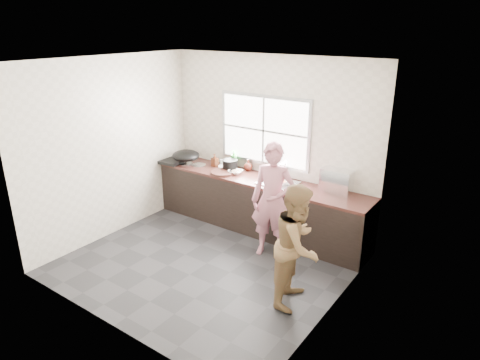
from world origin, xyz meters
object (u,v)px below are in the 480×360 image
Objects in this scene: person_side at (298,245)px; bottle_brown_short at (248,165)px; bottle_brown_tall at (215,161)px; wok at (186,156)px; bottle_green at (234,159)px; bowl_held at (290,190)px; bowl_crabs at (281,183)px; pot_lid_left at (186,163)px; pot_lid_right at (199,165)px; dish_rack at (338,180)px; woman at (273,205)px; glass_jar at (222,162)px; cutting_board at (223,173)px; burner at (172,161)px; black_pot at (230,165)px; bowl_mince at (235,172)px; plate_food at (225,166)px.

person_side is 8.59× the size of bottle_brown_short.
person_side is 7.52× the size of bottle_brown_tall.
wok reaches higher than bottle_brown_short.
bowl_held is at bearing -18.60° from bottle_green.
bowl_crabs is 1.84m from pot_lid_left.
pot_lid_right is (0.22, 0.07, -0.14)m from wok.
dish_rack is (2.59, 0.33, 0.01)m from wok.
glass_jar is at bearing 136.44° from woman.
bottle_green is at bearing 131.72° from woman.
pot_lid_left is (-2.01, 0.46, 0.10)m from woman.
cutting_board is 1.26m from bowl_held.
person_side reaches higher than pot_lid_right.
bottle_brown_tall reaches higher than burner.
woman reaches higher than black_pot.
black_pot is 0.29m from bottle_brown_short.
bottle_brown_tall is at bearing -166.49° from bottle_brown_short.
cutting_board is 4.30× the size of glass_jar.
bowl_held is 1.63m from bottle_brown_tall.
bowl_mince is at bearing 1.17° from pot_lid_right.
bowl_mince reaches higher than cutting_board.
glass_jar is at bearing 152.07° from bowl_mince.
person_side reaches higher than bottle_green.
plate_food is at bearing -178.54° from dish_rack.
glass_jar is (-0.47, 0.25, 0.02)m from bowl_mince.
bottle_brown_tall is at bearing -104.91° from glass_jar.
dish_rack is at bearing 18.40° from bowl_crabs.
plate_food is 1.08× the size of pot_lid_left.
pot_lid_left is at bearing -168.81° from black_pot.
bowl_held is at bearing -36.13° from bowl_crabs.
cutting_board is at bearing 49.90° from person_side.
bottle_green is at bearing 97.05° from cutting_board.
dish_rack reaches higher than bottle_brown_tall.
person_side reaches higher than bowl_mince.
bowl_mince is 0.99m from wok.
bowl_mince is at bearing 179.40° from bowl_crabs.
dish_rack is (1.78, 0.37, 0.14)m from cutting_board.
dish_rack is at bearing 0.00° from bottle_brown_short.
person_side is 2.31m from cutting_board.
plate_food is 1.41× the size of bottle_brown_short.
bowl_held is at bearing -9.96° from bowl_mince.
pot_lid_left is 0.24m from pot_lid_right.
dish_rack is (2.08, 0.00, 0.12)m from glass_jar.
black_pot is at bearing 91.54° from cutting_board.
person_side reaches higher than bowl_held.
bowl_crabs is at bearing -162.39° from dish_rack.
burner is at bearing -158.77° from wok.
bowl_crabs is at bearing 6.38° from cutting_board.
pot_lid_left is (-0.99, -0.07, -0.02)m from bowl_mince.
dish_rack is at bearing 2.25° from plate_food.
dish_rack is (1.54, 0.00, 0.08)m from bottle_brown_short.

